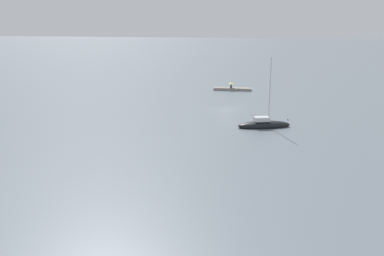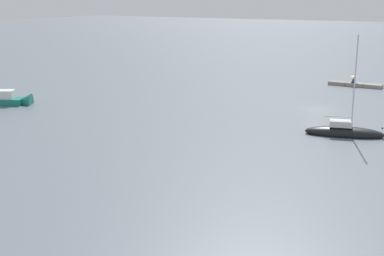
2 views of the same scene
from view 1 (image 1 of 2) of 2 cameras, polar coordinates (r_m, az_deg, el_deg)
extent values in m
plane|color=slate|center=(74.30, 4.69, 2.50)|extent=(500.00, 500.00, 0.00)
cube|color=gray|center=(93.88, 7.24, 5.25)|extent=(2.74, 1.81, 0.57)
cube|color=gray|center=(93.97, 5.53, 5.31)|extent=(2.74, 1.81, 0.57)
cube|color=gray|center=(94.15, 3.82, 5.36)|extent=(2.74, 1.81, 0.57)
cube|color=#1E2333|center=(93.63, 5.31, 5.50)|extent=(0.42, 0.47, 0.16)
cube|color=navy|center=(93.87, 5.35, 5.64)|extent=(0.43, 0.28, 0.52)
sphere|color=tan|center=(93.82, 5.35, 5.86)|extent=(0.22, 0.22, 0.22)
cylinder|color=black|center=(93.81, 5.35, 5.80)|extent=(0.02, 0.02, 1.05)
cone|color=gold|center=(93.72, 5.36, 6.15)|extent=(1.18, 1.18, 0.21)
sphere|color=black|center=(93.70, 5.36, 6.23)|extent=(0.05, 0.05, 0.05)
ellipsoid|color=black|center=(63.20, 9.79, 0.35)|extent=(8.26, 4.40, 1.36)
cube|color=silver|center=(62.84, 9.48, 1.21)|extent=(2.52, 1.93, 0.62)
cylinder|color=silver|center=(62.27, 10.56, 5.15)|extent=(0.14, 0.14, 9.38)
cylinder|color=silver|center=(62.57, 9.19, 1.84)|extent=(2.70, 0.87, 0.10)
sphere|color=black|center=(64.20, 12.93, 1.10)|extent=(0.18, 0.18, 0.18)
camera|label=2|loc=(17.03, 65.56, -1.19)|focal=48.28mm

